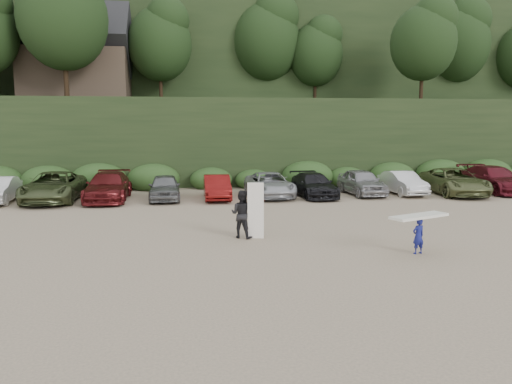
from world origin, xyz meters
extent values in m
plane|color=tan|center=(0.00, 0.00, 0.00)|extent=(120.00, 120.00, 0.00)
cube|color=black|center=(0.00, 22.00, 3.00)|extent=(80.00, 14.00, 6.00)
cube|color=black|center=(0.00, 40.00, 8.00)|extent=(90.00, 30.00, 16.00)
ellipsoid|color=black|center=(0.00, 22.00, 11.00)|extent=(66.00, 12.00, 10.00)
cube|color=#2B491E|center=(-0.55, 14.50, 0.60)|extent=(46.20, 2.00, 1.20)
cube|color=brown|center=(-12.00, 24.00, 8.00)|extent=(8.00, 6.00, 4.00)
imported|color=#4A5632|center=(-10.83, 10.11, 0.81)|extent=(2.74, 5.88, 1.63)
imported|color=maroon|center=(-7.89, 10.02, 0.79)|extent=(2.23, 5.44, 1.58)
imported|color=slate|center=(-4.80, 9.84, 0.72)|extent=(1.82, 4.27, 1.44)
imported|color=maroon|center=(-1.86, 9.73, 0.68)|extent=(1.47, 4.15, 1.36)
imported|color=#B4B6BB|center=(1.27, 10.29, 0.71)|extent=(2.59, 5.22, 1.42)
imported|color=black|center=(3.82, 9.89, 0.69)|extent=(2.23, 4.88, 1.38)
imported|color=#99989D|center=(6.91, 10.31, 0.77)|extent=(2.08, 4.64, 1.55)
imported|color=silver|center=(9.44, 10.16, 0.70)|extent=(1.67, 4.30, 1.40)
imported|color=#616A3D|center=(12.50, 9.66, 0.79)|extent=(2.99, 5.84, 1.58)
imported|color=maroon|center=(15.50, 10.22, 0.82)|extent=(2.38, 5.66, 1.63)
imported|color=navy|center=(3.99, -3.24, 0.60)|extent=(0.49, 0.39, 1.19)
cube|color=white|center=(3.99, -3.24, 1.27)|extent=(2.25, 1.42, 0.09)
imported|color=black|center=(-1.52, -0.11, 0.90)|extent=(1.10, 1.03, 1.81)
cube|color=white|center=(-1.03, -0.39, 1.07)|extent=(0.64, 0.41, 2.13)
camera|label=1|loc=(-3.52, -18.41, 4.27)|focal=35.00mm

